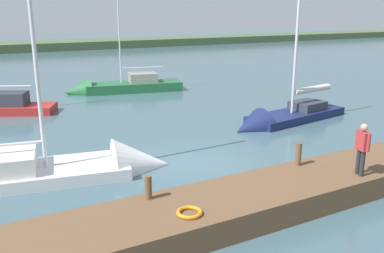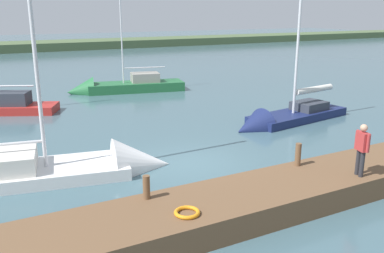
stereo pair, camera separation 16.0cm
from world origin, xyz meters
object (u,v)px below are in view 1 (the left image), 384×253
life_ring_buoy (189,212)px  person_on_dock (362,146)px  mooring_post_far (148,187)px  sailboat_mid_channel (117,89)px  sailboat_outer_mooring (281,120)px  mooring_post_near (298,154)px  sailboat_behind_pier (66,173)px

life_ring_buoy → person_on_dock: (-5.87, 0.23, 0.89)m
mooring_post_far → sailboat_mid_channel: sailboat_mid_channel is taller
person_on_dock → sailboat_outer_mooring: bearing=80.3°
life_ring_buoy → sailboat_mid_channel: sailboat_mid_channel is taller
life_ring_buoy → sailboat_outer_mooring: (-9.71, -7.91, -0.64)m
mooring_post_near → sailboat_outer_mooring: size_ratio=0.09×
mooring_post_far → sailboat_outer_mooring: (-10.26, -6.59, -0.92)m
mooring_post_near → sailboat_mid_channel: 18.95m
mooring_post_far → sailboat_behind_pier: size_ratio=0.06×
mooring_post_far → person_on_dock: bearing=166.4°
life_ring_buoy → person_on_dock: size_ratio=0.40×
person_on_dock → mooring_post_far: bearing=-178.1°
mooring_post_near → sailboat_behind_pier: size_ratio=0.07×
sailboat_behind_pier → sailboat_outer_mooring: size_ratio=1.29×
sailboat_outer_mooring → sailboat_mid_channel: bearing=-77.2°
life_ring_buoy → sailboat_outer_mooring: size_ratio=0.08×
mooring_post_near → sailboat_mid_channel: size_ratio=0.08×
mooring_post_near → sailboat_outer_mooring: (-4.93, -6.59, -0.97)m
sailboat_mid_channel → sailboat_outer_mooring: (-4.78, 12.34, -0.08)m
mooring_post_far → sailboat_behind_pier: 4.79m
mooring_post_near → sailboat_behind_pier: (6.58, -4.53, -0.98)m
sailboat_outer_mooring → mooring_post_far: bearing=24.4°
mooring_post_far → sailboat_outer_mooring: 12.23m
sailboat_behind_pier → sailboat_outer_mooring: 11.70m
life_ring_buoy → person_on_dock: bearing=177.7°
mooring_post_far → person_on_dock: person_on_dock is taller
sailboat_outer_mooring → person_on_dock: 9.14m
sailboat_behind_pier → person_on_dock: bearing=-27.9°
sailboat_behind_pier → sailboat_outer_mooring: bearing=20.7°
life_ring_buoy → mooring_post_near: bearing=-164.5°
life_ring_buoy → sailboat_outer_mooring: sailboat_outer_mooring is taller
sailboat_behind_pier → person_on_dock: size_ratio=6.58×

